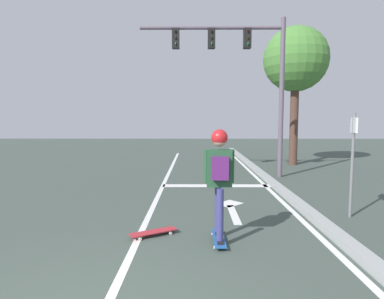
# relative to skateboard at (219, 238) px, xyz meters

# --- Properties ---
(lane_line_center) EXTENTS (0.12, 20.00, 0.01)m
(lane_line_center) POSITION_rel_skateboard_xyz_m (-1.34, 3.60, -0.06)
(lane_line_center) COLOR silver
(lane_line_center) RESTS_ON ground
(lane_line_curbside) EXTENTS (0.12, 20.00, 0.01)m
(lane_line_curbside) POSITION_rel_skateboard_xyz_m (1.73, 3.60, -0.06)
(lane_line_curbside) COLOR silver
(lane_line_curbside) RESTS_ON ground
(stop_bar) EXTENTS (3.22, 0.40, 0.01)m
(stop_bar) POSITION_rel_skateboard_xyz_m (0.27, 4.44, -0.06)
(stop_bar) COLOR silver
(stop_bar) RESTS_ON ground
(lane_arrow_stem) EXTENTS (0.16, 1.40, 0.01)m
(lane_arrow_stem) POSITION_rel_skateboard_xyz_m (0.43, 1.54, -0.06)
(lane_arrow_stem) COLOR silver
(lane_arrow_stem) RESTS_ON ground
(lane_arrow_head) EXTENTS (0.71, 0.71, 0.01)m
(lane_arrow_head) POSITION_rel_skateboard_xyz_m (0.43, 2.39, -0.06)
(lane_arrow_head) COLOR silver
(lane_arrow_head) RESTS_ON ground
(curb_strip) EXTENTS (0.24, 24.00, 0.14)m
(curb_strip) POSITION_rel_skateboard_xyz_m (1.98, 3.60, 0.01)
(curb_strip) COLOR #9A9D9C
(curb_strip) RESTS_ON ground
(skateboard) EXTENTS (0.21, 0.85, 0.08)m
(skateboard) POSITION_rel_skateboard_xyz_m (0.00, 0.00, 0.00)
(skateboard) COLOR #1F5294
(skateboard) RESTS_ON ground
(skater) EXTENTS (0.49, 0.64, 1.76)m
(skater) POSITION_rel_skateboard_xyz_m (0.00, -0.01, 1.14)
(skater) COLOR navy
(skater) RESTS_ON skateboard
(spare_skateboard) EXTENTS (0.81, 0.58, 0.08)m
(spare_skateboard) POSITION_rel_skateboard_xyz_m (-1.10, 0.26, 0.00)
(spare_skateboard) COLOR #AC262E
(spare_skateboard) RESTS_ON ground
(traffic_signal_mast) EXTENTS (4.84, 0.34, 5.35)m
(traffic_signal_mast) POSITION_rel_skateboard_xyz_m (1.14, 5.94, 3.86)
(traffic_signal_mast) COLOR #625463
(traffic_signal_mast) RESTS_ON ground
(street_sign_post) EXTENTS (0.14, 0.44, 2.13)m
(street_sign_post) POSITION_rel_skateboard_xyz_m (2.78, 1.36, 1.33)
(street_sign_post) COLOR slate
(street_sign_post) RESTS_ON ground
(roadside_tree) EXTENTS (2.75, 2.75, 5.92)m
(roadside_tree) POSITION_rel_skateboard_xyz_m (3.94, 9.00, 4.42)
(roadside_tree) COLOR #51362C
(roadside_tree) RESTS_ON ground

